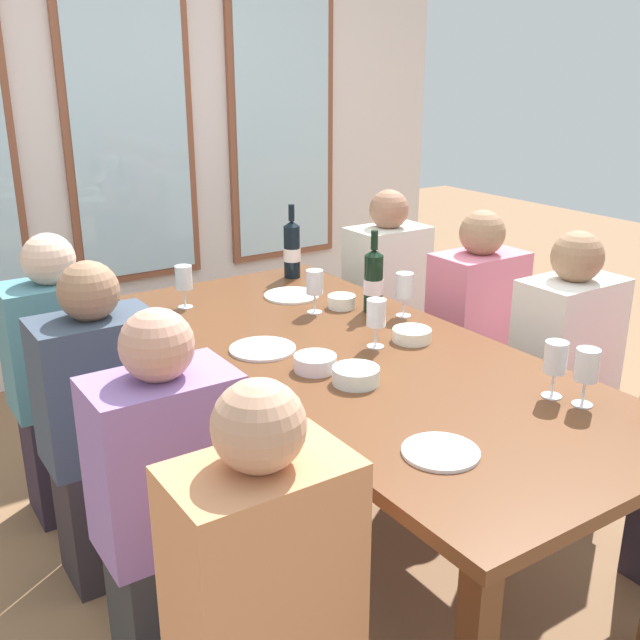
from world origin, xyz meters
TOP-DOWN VIEW (x-y plane):
  - ground_plane at (0.00, 0.00)m, footprint 12.00×12.00m
  - back_wall_with_windows at (0.00, 2.10)m, footprint 4.16×0.10m
  - dining_table at (0.00, 0.00)m, footprint 0.96×2.16m
  - white_plate_0 at (-0.24, -0.68)m, footprint 0.20×0.20m
  - white_plate_1 at (-0.26, 0.19)m, footprint 0.23×0.23m
  - white_plate_2 at (0.15, 0.66)m, footprint 0.23×0.23m
  - wine_bottle_0 at (0.31, 0.92)m, footprint 0.08×0.08m
  - wine_bottle_1 at (0.32, 0.32)m, footprint 0.08×0.08m
  - tasting_bowl_0 at (0.24, 0.43)m, footprint 0.11×0.11m
  - tasting_bowl_1 at (-0.16, -0.21)m, footprint 0.15×0.15m
  - tasting_bowl_2 at (0.23, -0.02)m, footprint 0.14×0.14m
  - tasting_bowl_3 at (-0.21, -0.06)m, footprint 0.14×0.14m
  - wine_glass_0 at (0.27, -0.61)m, footprint 0.07×0.07m
  - wine_glass_1 at (0.38, 0.20)m, footprint 0.07×0.07m
  - wine_glass_2 at (-0.29, 0.78)m, footprint 0.07×0.07m
  - wine_glass_3 at (0.30, -0.70)m, footprint 0.07×0.07m
  - wine_glass_4 at (0.11, 0.43)m, footprint 0.07×0.07m
  - wine_glass_5 at (0.08, -0.00)m, footprint 0.07×0.07m
  - seated_person_0 at (-0.80, -0.77)m, footprint 0.38×0.24m
  - seated_person_2 at (-0.80, -0.25)m, footprint 0.38×0.24m
  - seated_person_3 at (0.80, -0.25)m, footprint 0.38×0.24m
  - seated_person_4 at (-0.80, 0.31)m, footprint 0.38×0.24m
  - seated_person_5 at (0.80, 0.22)m, footprint 0.38×0.24m
  - seated_person_6 at (-0.80, 0.77)m, footprint 0.38×0.24m
  - seated_person_7 at (0.80, 0.84)m, footprint 0.38×0.24m

SIDE VIEW (x-z plane):
  - ground_plane at x=0.00m, z-range 0.00..0.00m
  - seated_person_0 at x=-0.80m, z-range -0.03..1.08m
  - seated_person_2 at x=-0.80m, z-range -0.03..1.08m
  - seated_person_3 at x=0.80m, z-range -0.03..1.08m
  - seated_person_4 at x=-0.80m, z-range -0.03..1.08m
  - seated_person_5 at x=0.80m, z-range -0.03..1.08m
  - seated_person_6 at x=-0.80m, z-range -0.03..1.08m
  - seated_person_7 at x=0.80m, z-range -0.03..1.08m
  - dining_table at x=0.00m, z-range 0.30..1.04m
  - white_plate_0 at x=-0.24m, z-range 0.74..0.75m
  - white_plate_1 at x=-0.26m, z-range 0.74..0.75m
  - white_plate_2 at x=0.15m, z-range 0.74..0.75m
  - tasting_bowl_2 at x=0.23m, z-range 0.74..0.78m
  - tasting_bowl_0 at x=0.24m, z-range 0.74..0.79m
  - tasting_bowl_3 at x=-0.21m, z-range 0.74..0.79m
  - tasting_bowl_1 at x=-0.16m, z-range 0.74..0.79m
  - wine_glass_1 at x=0.38m, z-range 0.77..0.94m
  - wine_glass_4 at x=0.11m, z-range 0.77..0.94m
  - wine_glass_3 at x=0.30m, z-range 0.77..0.94m
  - wine_glass_2 at x=-0.29m, z-range 0.77..0.94m
  - wine_glass_0 at x=0.27m, z-range 0.77..0.95m
  - wine_glass_5 at x=0.08m, z-range 0.77..0.95m
  - wine_bottle_1 at x=0.32m, z-range 0.70..1.03m
  - wine_bottle_0 at x=0.31m, z-range 0.70..1.04m
  - back_wall_with_windows at x=0.00m, z-range 0.00..2.90m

